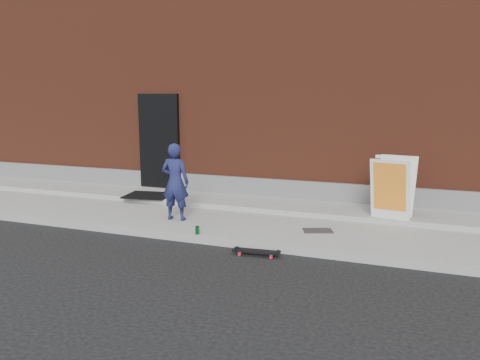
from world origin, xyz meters
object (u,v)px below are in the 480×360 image
at_px(child, 175,182).
at_px(pizza_sign, 393,187).
at_px(soda_can, 197,230).
at_px(skateboard, 256,252).

relative_size(child, pizza_sign, 1.28).
bearing_deg(pizza_sign, soda_can, -147.72).
distance_m(child, skateboard, 2.34).
relative_size(pizza_sign, soda_can, 8.22).
bearing_deg(soda_can, child, 137.47).
distance_m(child, pizza_sign, 4.02).
xyz_separation_m(child, pizza_sign, (3.84, 1.19, -0.06)).
bearing_deg(pizza_sign, skateboard, -130.72).
xyz_separation_m(skateboard, soda_can, (-1.15, 0.28, 0.15)).
xyz_separation_m(pizza_sign, soda_can, (-3.04, -1.92, -0.60)).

